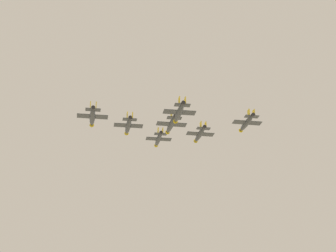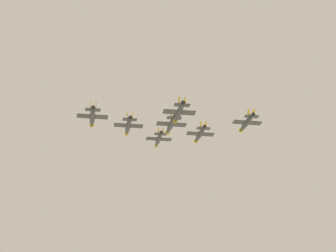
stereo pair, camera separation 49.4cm
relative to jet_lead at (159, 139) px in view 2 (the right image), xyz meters
The scene contains 7 objects.
jet_lead is the anchor object (origin of this frame).
jet_left_wingman 22.06m from the jet_lead, 25.24° to the right, with size 18.42×11.78×3.93m.
jet_right_wingman 22.26m from the jet_lead, 55.49° to the left, with size 17.69×11.37×3.79m.
jet_left_outer 44.38m from the jet_lead, 25.23° to the right, with size 18.00×11.51×3.84m.
jet_right_outer 44.23m from the jet_lead, 55.49° to the left, with size 17.49×11.24×3.75m.
jet_slot_rear 34.26m from the jet_lead, 15.13° to the left, with size 17.67×11.36×3.79m.
jet_trailing 51.19m from the jet_lead, 15.13° to the left, with size 17.76×11.35×3.79m.
Camera 2 is at (252.66, 42.79, 84.91)m, focal length 61.24 mm.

